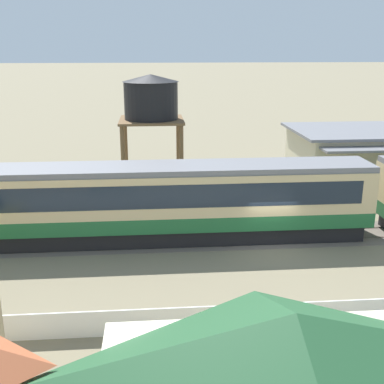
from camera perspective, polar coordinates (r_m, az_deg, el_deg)
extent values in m
plane|color=#7A7056|center=(26.14, 9.21, -6.25)|extent=(600.00, 600.00, 0.00)
cube|color=#1E6033|center=(26.14, -2.12, -2.97)|extent=(21.21, 2.95, 0.80)
cube|color=#D1B784|center=(25.67, -2.15, 0.17)|extent=(21.21, 2.95, 2.19)
cube|color=#192330|center=(25.64, -2.16, 0.40)|extent=(19.52, 2.99, 1.23)
cube|color=slate|center=(25.34, -2.18, 2.87)|extent=(21.21, 2.77, 0.30)
cube|color=black|center=(26.44, -2.10, -4.68)|extent=(20.36, 2.53, 0.88)
cylinder|color=black|center=(26.99, 13.04, -4.69)|extent=(0.90, 0.18, 0.90)
cylinder|color=black|center=(28.27, 12.18, -3.63)|extent=(0.90, 0.18, 0.90)
cylinder|color=black|center=(26.42, -17.44, -5.53)|extent=(0.90, 0.18, 0.90)
cylinder|color=black|center=(27.72, -16.83, -4.41)|extent=(0.90, 0.18, 0.90)
cube|color=#665B51|center=(27.10, -15.67, -5.82)|extent=(109.51, 3.60, 0.01)
cube|color=#4C4238|center=(26.44, -15.95, -6.39)|extent=(109.51, 0.12, 0.04)
cube|color=#4C4238|center=(27.74, -15.41, -5.23)|extent=(109.51, 0.12, 0.04)
cube|color=beige|center=(40.00, 20.14, 3.97)|extent=(11.12, 7.42, 3.89)
cube|color=slate|center=(39.63, 20.44, 6.85)|extent=(12.01, 8.01, 0.20)
cylinder|color=brown|center=(36.69, -1.64, 4.91)|extent=(0.28, 0.28, 5.13)
cylinder|color=brown|center=(36.69, -7.83, 4.76)|extent=(0.28, 0.28, 5.13)
cylinder|color=brown|center=(32.85, -1.25, 3.49)|extent=(0.28, 0.28, 5.13)
cylinder|color=brown|center=(32.85, -8.15, 3.32)|extent=(0.28, 0.28, 5.13)
cube|color=brown|center=(34.23, -4.83, 8.49)|extent=(4.45, 4.45, 0.16)
cylinder|color=black|center=(34.06, -4.88, 10.76)|extent=(3.72, 3.72, 2.56)
cone|color=black|center=(33.93, -4.95, 13.33)|extent=(3.91, 3.91, 0.50)
pyramid|color=#23512D|center=(11.21, 12.01, -17.48)|extent=(9.36, 5.69, 1.65)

